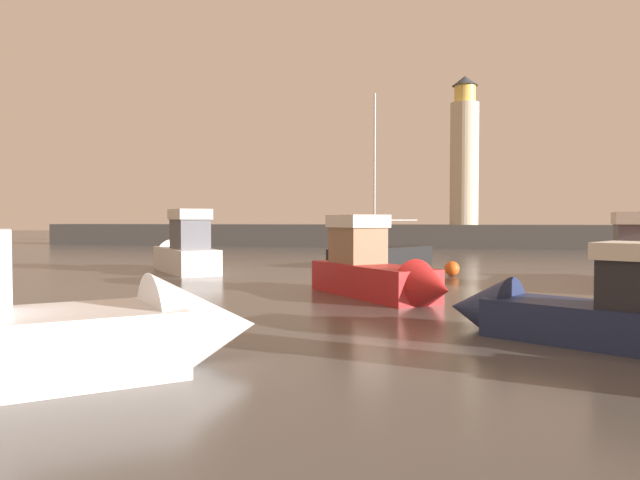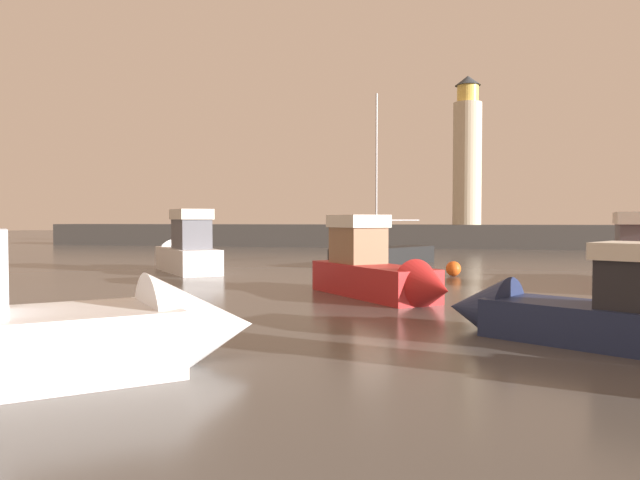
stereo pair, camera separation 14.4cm
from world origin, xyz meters
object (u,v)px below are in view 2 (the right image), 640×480
at_px(motorboat_1, 380,272).
at_px(motorboat_5, 637,262).
at_px(mooring_buoy, 453,269).
at_px(motorboat_0, 184,251).
at_px(motorboat_3, 581,310).
at_px(sailboat_moored, 384,255).
at_px(motorboat_4, 49,334).
at_px(lighthouse, 467,154).

distance_m(motorboat_1, motorboat_5, 12.61).
distance_m(motorboat_1, mooring_buoy, 9.73).
xyz_separation_m(motorboat_0, motorboat_1, (12.10, -9.19, -0.15)).
height_order(motorboat_1, motorboat_3, motorboat_1).
bearing_deg(motorboat_0, motorboat_5, -6.25).
bearing_deg(motorboat_3, motorboat_1, 128.34).
height_order(motorboat_0, sailboat_moored, sailboat_moored).
xyz_separation_m(motorboat_0, mooring_buoy, (14.85, 0.12, -0.75)).
xyz_separation_m(motorboat_4, sailboat_moored, (3.11, 28.79, -0.23)).
height_order(motorboat_1, motorboat_4, motorboat_1).
xyz_separation_m(motorboat_3, motorboat_5, (5.14, 13.70, 0.24)).
xyz_separation_m(motorboat_4, motorboat_5, (15.32, 19.21, 0.19)).
xyz_separation_m(motorboat_1, sailboat_moored, (-1.53, 16.28, -0.38)).
relative_size(motorboat_3, mooring_buoy, 9.11).
height_order(lighthouse, mooring_buoy, lighthouse).
distance_m(motorboat_3, motorboat_5, 14.64).
distance_m(motorboat_4, mooring_buoy, 23.04).
bearing_deg(motorboat_4, mooring_buoy, 71.30).
bearing_deg(mooring_buoy, lighthouse, 87.09).
height_order(lighthouse, motorboat_3, lighthouse).
bearing_deg(motorboat_3, lighthouse, 91.39).
bearing_deg(motorboat_4, motorboat_0, 108.97).
xyz_separation_m(lighthouse, motorboat_3, (1.17, -48.23, -8.82)).
bearing_deg(motorboat_1, sailboat_moored, 95.35).
distance_m(motorboat_5, sailboat_moored, 15.53).
distance_m(motorboat_0, motorboat_4, 22.95).
relative_size(motorboat_1, motorboat_4, 0.85).
bearing_deg(lighthouse, sailboat_moored, -103.30).
height_order(lighthouse, motorboat_5, lighthouse).
relative_size(motorboat_0, sailboat_moored, 0.68).
xyz_separation_m(motorboat_0, motorboat_5, (22.79, -2.50, -0.11)).
relative_size(motorboat_0, mooring_buoy, 9.55).
bearing_deg(motorboat_5, sailboat_moored, 141.87).
distance_m(lighthouse, motorboat_4, 55.18).
height_order(sailboat_moored, mooring_buoy, sailboat_moored).
relative_size(sailboat_moored, mooring_buoy, 14.04).
distance_m(motorboat_0, motorboat_3, 23.95).
bearing_deg(motorboat_3, sailboat_moored, 106.88).
bearing_deg(motorboat_4, sailboat_moored, 83.83).
xyz_separation_m(sailboat_moored, mooring_buoy, (4.27, -6.97, -0.22)).
bearing_deg(mooring_buoy, motorboat_0, -179.54).
xyz_separation_m(motorboat_0, sailboat_moored, (10.57, 7.09, -0.53)).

